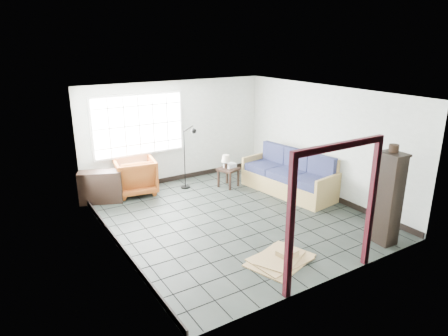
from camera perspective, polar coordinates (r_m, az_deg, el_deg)
ground at (r=8.52m, az=1.42°, el=-6.91°), size 5.50×5.50×0.00m
room_shell at (r=7.98m, az=1.40°, el=4.16°), size 5.02×5.52×2.61m
window_panel at (r=9.92m, az=-12.09°, el=6.03°), size 2.32×0.08×1.52m
doorway_trim at (r=6.09m, az=15.63°, el=-3.96°), size 1.80×0.08×2.20m
futon_sofa at (r=9.83m, az=9.43°, el=-1.32°), size 1.23×2.46×1.05m
armchair at (r=9.84m, az=-12.59°, el=-0.87°), size 1.06×1.01×0.96m
side_table at (r=10.04m, az=0.63°, el=-0.49°), size 0.58×0.58×0.49m
table_lamp at (r=9.91m, az=0.28°, el=1.30°), size 0.30×0.30×0.35m
projector at (r=10.06m, az=0.86°, el=0.37°), size 0.31×0.26×0.10m
floor_lamp at (r=9.90m, az=-4.99°, el=1.84°), size 0.41×0.28×1.58m
console_shelf at (r=9.53m, az=-17.19°, el=-2.59°), size 1.02×0.70×0.74m
tall_shelf at (r=7.73m, az=22.36°, el=-3.99°), size 0.39×0.49×1.71m
pot at (r=7.53m, az=23.09°, el=2.63°), size 0.21×0.21×0.13m
open_box at (r=9.52m, az=13.33°, el=-3.51°), size 0.95×0.71×0.49m
cardboard_pile at (r=6.99m, az=8.16°, el=-12.66°), size 1.29×1.09×0.16m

